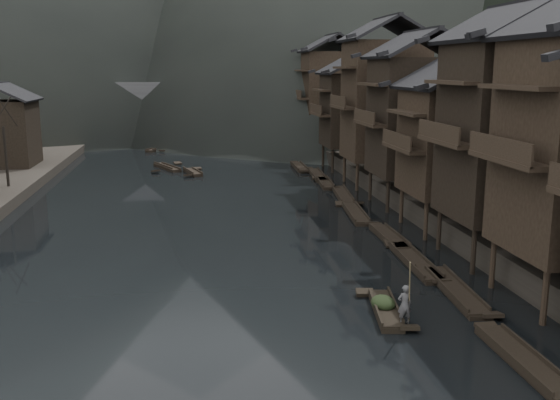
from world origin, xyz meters
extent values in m
plane|color=black|center=(0.00, 0.00, 0.00)|extent=(300.00, 300.00, 0.00)
cube|color=#2D2823|center=(35.00, 40.00, 0.90)|extent=(40.00, 200.00, 1.80)
cylinder|color=black|center=(14.20, -3.40, 1.30)|extent=(0.30, 0.30, 2.90)
cylinder|color=black|center=(14.20, 1.40, 1.30)|extent=(0.30, 0.30, 2.90)
cylinder|color=black|center=(16.95, 1.40, 1.30)|extent=(0.30, 0.30, 2.90)
cube|color=black|center=(13.30, -1.00, 7.03)|extent=(1.20, 5.70, 0.25)
cylinder|color=black|center=(14.20, 3.60, 1.30)|extent=(0.30, 0.30, 2.90)
cylinder|color=black|center=(14.20, 8.40, 1.30)|extent=(0.30, 0.30, 2.90)
cylinder|color=black|center=(16.95, 3.60, 1.30)|extent=(0.30, 0.30, 2.90)
cylinder|color=black|center=(16.95, 8.40, 1.30)|extent=(0.30, 0.30, 2.90)
cube|color=black|center=(17.30, 6.00, 7.55)|extent=(7.00, 6.00, 9.91)
cube|color=black|center=(13.30, 6.00, 7.06)|extent=(1.20, 5.70, 0.25)
cylinder|color=black|center=(14.20, 10.60, 1.30)|extent=(0.30, 0.30, 2.90)
cylinder|color=black|center=(14.20, 15.40, 1.30)|extent=(0.30, 0.30, 2.90)
cylinder|color=black|center=(16.95, 10.60, 1.30)|extent=(0.30, 0.30, 2.90)
cylinder|color=black|center=(16.95, 15.40, 1.30)|extent=(0.30, 0.30, 2.90)
cube|color=black|center=(17.30, 13.00, 6.17)|extent=(7.00, 6.00, 7.14)
cube|color=black|center=(13.30, 13.00, 5.81)|extent=(1.20, 5.70, 0.25)
cylinder|color=black|center=(14.20, 18.60, 1.30)|extent=(0.30, 0.30, 2.90)
cylinder|color=black|center=(14.20, 23.40, 1.30)|extent=(0.30, 0.30, 2.90)
cylinder|color=black|center=(16.95, 18.60, 1.30)|extent=(0.30, 0.30, 2.90)
cylinder|color=black|center=(16.95, 23.40, 1.30)|extent=(0.30, 0.30, 2.90)
cube|color=black|center=(17.30, 21.00, 7.24)|extent=(7.00, 6.00, 9.28)
cube|color=black|center=(13.30, 21.00, 6.77)|extent=(1.20, 5.70, 0.25)
cylinder|color=black|center=(14.20, 27.60, 1.30)|extent=(0.30, 0.30, 2.90)
cylinder|color=black|center=(14.20, 32.40, 1.30)|extent=(0.30, 0.30, 2.90)
cylinder|color=black|center=(16.95, 27.60, 1.30)|extent=(0.30, 0.30, 2.90)
cylinder|color=black|center=(16.95, 32.40, 1.30)|extent=(0.30, 0.30, 2.90)
cube|color=black|center=(17.30, 30.00, 8.07)|extent=(7.00, 6.00, 10.94)
cube|color=black|center=(13.30, 30.00, 7.52)|extent=(1.20, 5.70, 0.25)
cylinder|color=black|center=(14.20, 37.60, 1.30)|extent=(0.30, 0.30, 2.90)
cylinder|color=black|center=(14.20, 42.40, 1.30)|extent=(0.30, 0.30, 2.90)
cylinder|color=black|center=(16.95, 37.60, 1.30)|extent=(0.30, 0.30, 2.90)
cylinder|color=black|center=(16.95, 42.40, 1.30)|extent=(0.30, 0.30, 2.90)
cube|color=black|center=(17.30, 40.00, 6.54)|extent=(7.00, 6.00, 7.87)
cube|color=black|center=(13.30, 40.00, 6.14)|extent=(1.20, 5.70, 0.25)
cylinder|color=black|center=(14.20, 49.60, 1.30)|extent=(0.30, 0.30, 2.90)
cylinder|color=black|center=(14.20, 54.40, 1.30)|extent=(0.30, 0.30, 2.90)
cylinder|color=black|center=(16.95, 49.60, 1.30)|extent=(0.30, 0.30, 2.90)
cylinder|color=black|center=(16.95, 54.40, 1.30)|extent=(0.30, 0.30, 2.90)
cube|color=black|center=(17.30, 52.00, 7.84)|extent=(7.00, 6.00, 10.48)
cube|color=black|center=(13.30, 52.00, 7.32)|extent=(1.20, 5.70, 0.25)
cube|color=black|center=(-20.50, 42.00, 4.60)|extent=(6.50, 6.50, 6.80)
cylinder|color=black|center=(-17.00, 29.34, 3.81)|extent=(0.24, 0.24, 5.22)
cube|color=black|center=(11.38, -6.86, 0.15)|extent=(1.12, 6.18, 0.30)
cube|color=black|center=(11.38, -6.86, 0.33)|extent=(1.17, 6.06, 0.10)
cube|color=black|center=(11.38, -3.89, 0.29)|extent=(0.94, 0.77, 0.33)
cube|color=black|center=(11.98, 0.87, 0.15)|extent=(1.61, 7.06, 0.30)
cube|color=black|center=(11.98, 0.87, 0.33)|extent=(1.65, 6.93, 0.10)
cube|color=black|center=(11.74, 4.22, 0.29)|extent=(1.00, 0.92, 0.35)
cube|color=black|center=(12.23, -2.48, 0.29)|extent=(1.00, 0.92, 0.35)
cube|color=black|center=(11.66, 5.81, 0.15)|extent=(1.38, 7.43, 0.30)
cube|color=black|center=(11.66, 5.81, 0.33)|extent=(1.42, 7.29, 0.10)
cube|color=black|center=(11.53, 9.36, 0.29)|extent=(0.97, 0.94, 0.36)
cube|color=black|center=(11.79, 2.26, 0.29)|extent=(0.97, 0.94, 0.36)
cube|color=black|center=(11.87, 11.00, 0.15)|extent=(1.12, 5.84, 0.30)
cube|color=black|center=(11.87, 11.00, 0.33)|extent=(1.18, 5.72, 0.10)
cube|color=black|center=(11.86, 13.80, 0.29)|extent=(0.94, 0.73, 0.32)
cube|color=black|center=(11.89, 8.20, 0.29)|extent=(0.94, 0.73, 0.32)
cube|color=black|center=(11.47, 18.02, 0.15)|extent=(1.74, 6.93, 0.30)
cube|color=black|center=(11.47, 18.02, 0.33)|extent=(1.78, 6.80, 0.10)
cube|color=black|center=(11.16, 21.29, 0.29)|extent=(1.01, 0.93, 0.35)
cube|color=black|center=(11.78, 14.74, 0.29)|extent=(1.01, 0.93, 0.35)
cube|color=black|center=(12.22, 25.09, 0.15)|extent=(1.92, 7.53, 0.30)
cube|color=black|center=(12.22, 25.09, 0.33)|extent=(1.95, 7.39, 0.10)
cube|color=black|center=(11.83, 28.65, 0.29)|extent=(1.03, 1.01, 0.36)
cube|color=black|center=(12.62, 21.54, 0.29)|extent=(1.03, 1.01, 0.36)
cube|color=black|center=(11.92, 30.87, 0.15)|extent=(1.59, 5.88, 0.30)
cube|color=black|center=(11.92, 30.87, 0.33)|extent=(1.64, 5.77, 0.10)
cube|color=black|center=(11.68, 33.65, 0.29)|extent=(0.99, 0.80, 0.32)
cube|color=black|center=(12.16, 28.10, 0.29)|extent=(0.99, 0.80, 0.32)
cube|color=black|center=(12.11, 35.55, 0.15)|extent=(1.57, 7.58, 0.30)
cube|color=black|center=(12.11, 35.55, 0.33)|extent=(1.62, 7.43, 0.10)
cube|color=black|center=(11.89, 39.16, 0.29)|extent=(0.99, 0.98, 0.36)
cube|color=black|center=(12.34, 31.95, 0.29)|extent=(0.99, 0.98, 0.36)
cube|color=black|center=(11.20, 41.00, 0.15)|extent=(1.23, 6.36, 0.30)
cube|color=black|center=(11.20, 41.00, 0.33)|extent=(1.28, 6.24, 0.10)
cube|color=black|center=(11.14, 44.04, 0.29)|extent=(0.95, 0.80, 0.33)
cube|color=black|center=(11.26, 37.95, 0.29)|extent=(0.95, 0.80, 0.33)
cube|color=black|center=(12.47, 48.31, 0.15)|extent=(1.74, 6.05, 0.30)
cube|color=black|center=(12.47, 48.31, 0.33)|extent=(1.78, 5.94, 0.10)
cube|color=black|center=(12.78, 51.16, 0.29)|extent=(1.01, 0.84, 0.33)
cube|color=black|center=(12.16, 45.46, 0.29)|extent=(1.01, 0.84, 0.33)
cube|color=black|center=(12.26, 53.99, 0.15)|extent=(1.65, 6.95, 0.30)
cube|color=black|center=(12.26, 53.99, 0.33)|extent=(1.69, 6.81, 0.10)
cube|color=black|center=(12.52, 57.28, 0.29)|extent=(1.00, 0.92, 0.35)
cube|color=black|center=(11.99, 50.69, 0.29)|extent=(1.00, 0.92, 0.35)
cube|color=black|center=(-0.71, 39.30, 0.15)|extent=(2.10, 4.65, 0.30)
cube|color=black|center=(-0.71, 39.30, 0.33)|extent=(2.12, 4.57, 0.10)
cube|color=black|center=(-0.17, 41.41, 0.29)|extent=(0.96, 0.76, 0.29)
cube|color=black|center=(-1.25, 37.19, 0.29)|extent=(0.96, 0.76, 0.29)
cube|color=black|center=(-3.54, 43.10, 0.15)|extent=(3.29, 5.89, 0.30)
cube|color=black|center=(-3.54, 43.10, 0.33)|extent=(3.29, 5.80, 0.10)
cube|color=black|center=(-2.40, 45.73, 0.29)|extent=(1.07, 1.02, 0.33)
cube|color=black|center=(-4.68, 40.46, 0.29)|extent=(1.07, 1.02, 0.33)
cube|color=black|center=(-5.49, 59.34, 0.15)|extent=(2.80, 4.60, 0.30)
cube|color=black|center=(-5.49, 59.34, 0.33)|extent=(2.81, 4.53, 0.10)
cube|color=black|center=(-6.39, 61.35, 0.29)|extent=(1.01, 0.88, 0.29)
cube|color=black|center=(-4.58, 57.34, 0.29)|extent=(1.01, 0.88, 0.29)
cube|color=black|center=(1.66, 66.29, 0.15)|extent=(1.32, 5.10, 0.30)
cube|color=black|center=(1.66, 66.29, 0.33)|extent=(1.37, 5.00, 0.10)
cube|color=black|center=(1.50, 68.70, 0.29)|extent=(0.89, 0.68, 0.30)
cube|color=black|center=(1.82, 63.87, 0.29)|extent=(0.89, 0.68, 0.30)
cube|color=#4C4C4F|center=(0.00, 72.00, 7.20)|extent=(40.00, 6.00, 1.60)
cube|color=#4C4C4F|center=(0.00, 69.30, 8.50)|extent=(40.00, 0.50, 1.00)
cube|color=#4C4C4F|center=(0.00, 74.70, 8.50)|extent=(40.00, 0.50, 1.00)
cube|color=#4C4C4F|center=(-14.00, 72.00, 3.20)|extent=(3.20, 6.00, 6.40)
cube|color=#4C4C4F|center=(-4.50, 72.00, 3.20)|extent=(3.20, 6.00, 6.40)
cube|color=#4C4C4F|center=(4.50, 72.00, 3.20)|extent=(3.20, 6.00, 6.40)
cube|color=#4C4C4F|center=(14.00, 72.00, 3.20)|extent=(3.20, 6.00, 6.40)
cube|color=black|center=(7.74, -1.10, 0.15)|extent=(1.72, 4.75, 0.30)
cube|color=black|center=(7.74, -1.10, 0.33)|extent=(1.76, 4.67, 0.10)
cube|color=black|center=(7.39, 1.10, 0.29)|extent=(0.94, 0.71, 0.29)
cube|color=black|center=(8.08, -3.30, 0.29)|extent=(0.94, 0.71, 0.29)
ellipsoid|color=black|center=(7.70, -0.87, 0.77)|extent=(1.11, 1.46, 0.67)
imported|color=#545356|center=(8.01, -2.84, 1.32)|extent=(0.68, 0.47, 1.77)
cylinder|color=#8C7A51|center=(8.21, -2.84, 4.27)|extent=(0.95, 2.21, 4.13)
camera|label=1|loc=(-1.01, -27.21, 11.12)|focal=40.00mm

